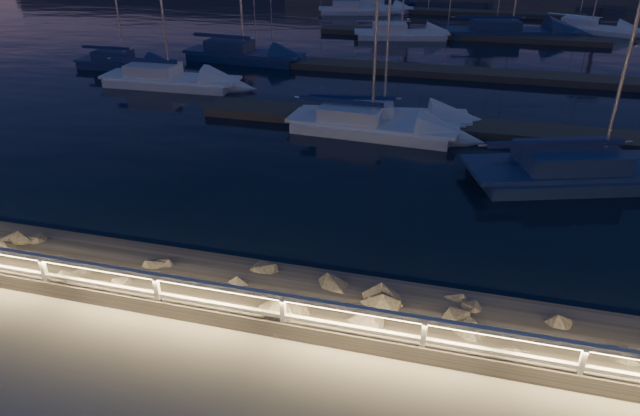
# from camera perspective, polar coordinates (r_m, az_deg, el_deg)

# --- Properties ---
(ground) EXTENTS (400.00, 400.00, 0.00)m
(ground) POSITION_cam_1_polar(r_m,az_deg,el_deg) (12.46, 5.39, -13.95)
(ground) COLOR gray
(ground) RESTS_ON ground
(harbor_water) EXTENTS (400.00, 440.00, 0.60)m
(harbor_water) POSITION_cam_1_polar(r_m,az_deg,el_deg) (41.54, 13.22, 14.00)
(harbor_water) COLOR black
(harbor_water) RESTS_ON ground
(guard_rail) EXTENTS (44.11, 0.12, 1.06)m
(guard_rail) POSITION_cam_1_polar(r_m,az_deg,el_deg) (11.97, 5.22, -11.12)
(guard_rail) COLOR silver
(guard_rail) RESTS_ON ground
(riprap) EXTENTS (42.10, 2.49, 1.32)m
(riprap) POSITION_cam_1_polar(r_m,az_deg,el_deg) (13.47, 17.72, -12.54)
(riprap) COLOR slate
(riprap) RESTS_ON ground
(floating_docks) EXTENTS (22.00, 36.00, 0.40)m
(floating_docks) POSITION_cam_1_polar(r_m,az_deg,el_deg) (42.67, 13.40, 15.11)
(floating_docks) COLOR #4F4841
(floating_docks) RESTS_ON ground
(sailboat_a) EXTENTS (8.17, 3.01, 13.71)m
(sailboat_a) POSITION_cam_1_polar(r_m,az_deg,el_deg) (39.55, -7.92, 15.05)
(sailboat_a) COLOR navy
(sailboat_a) RESTS_ON ground
(sailboat_b) EXTENTS (7.70, 2.77, 12.88)m
(sailboat_b) POSITION_cam_1_polar(r_m,az_deg,el_deg) (25.78, 4.77, 8.39)
(sailboat_b) COLOR silver
(sailboat_b) RESTS_ON ground
(sailboat_c) EXTENTS (8.03, 3.62, 13.18)m
(sailboat_c) POSITION_cam_1_polar(r_m,az_deg,el_deg) (26.89, 5.93, 9.12)
(sailboat_c) COLOR silver
(sailboat_c) RESTS_ON ground
(sailboat_d) EXTENTS (10.12, 5.81, 16.54)m
(sailboat_d) POSITION_cam_1_polar(r_m,az_deg,el_deg) (23.26, 25.65, 3.60)
(sailboat_d) COLOR navy
(sailboat_d) RESTS_ON ground
(sailboat_e) EXTENTS (6.35, 2.15, 10.73)m
(sailboat_e) POSITION_cam_1_polar(r_m,az_deg,el_deg) (39.31, -19.12, 13.66)
(sailboat_e) COLOR navy
(sailboat_e) RESTS_ON ground
(sailboat_f) EXTENTS (7.94, 2.65, 13.38)m
(sailboat_f) POSITION_cam_1_polar(r_m,az_deg,el_deg) (34.28, -15.06, 12.41)
(sailboat_f) COLOR silver
(sailboat_f) RESTS_ON ground
(sailboat_i) EXTENTS (7.29, 3.58, 12.04)m
(sailboat_i) POSITION_cam_1_polar(r_m,az_deg,el_deg) (58.76, 3.32, 19.23)
(sailboat_i) COLOR silver
(sailboat_i) RESTS_ON ground
(sailboat_j) EXTENTS (7.58, 3.61, 12.46)m
(sailboat_j) POSITION_cam_1_polar(r_m,az_deg,el_deg) (47.09, 7.89, 16.96)
(sailboat_j) COLOR silver
(sailboat_j) RESTS_ON ground
(sailboat_k) EXTENTS (7.65, 4.37, 12.55)m
(sailboat_k) POSITION_cam_1_polar(r_m,az_deg,el_deg) (54.03, 25.24, 16.05)
(sailboat_k) COLOR silver
(sailboat_k) RESTS_ON ground
(sailboat_l) EXTENTS (10.42, 5.03, 16.99)m
(sailboat_l) POSITION_cam_1_polar(r_m,az_deg,el_deg) (49.41, 18.26, 16.45)
(sailboat_l) COLOR navy
(sailboat_l) RESTS_ON ground
(sailboat_m) EXTENTS (6.81, 3.25, 11.25)m
(sailboat_m) POSITION_cam_1_polar(r_m,az_deg,el_deg) (65.71, 5.58, 20.01)
(sailboat_m) COLOR navy
(sailboat_m) RESTS_ON ground
(sailboat_n) EXTENTS (7.09, 3.43, 11.66)m
(sailboat_n) POSITION_cam_1_polar(r_m,az_deg,el_deg) (60.89, 5.66, 19.41)
(sailboat_n) COLOR silver
(sailboat_n) RESTS_ON ground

